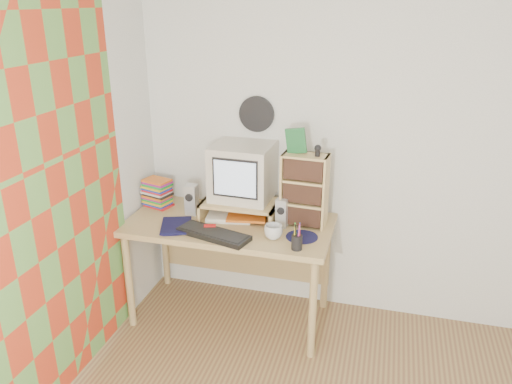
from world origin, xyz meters
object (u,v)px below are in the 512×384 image
Objects in this scene: desk at (232,236)px; dvd_stack at (157,189)px; crt_monitor at (242,173)px; cd_rack at (304,190)px; mug at (273,232)px; keyboard at (214,234)px; diary at (161,225)px.

dvd_stack is at bearing 172.90° from desk.
crt_monitor reaches higher than dvd_stack.
desk is 5.29× the size of dvd_stack.
cd_rack reaches higher than mug.
mug is at bearing -115.37° from cd_rack.
keyboard is at bearing -168.60° from mug.
crt_monitor is 0.49m from keyboard.
crt_monitor reaches higher than desk.
crt_monitor is at bearing 17.81° from diary.
dvd_stack is at bearing -177.89° from cd_rack.
cd_rack is at bearing 60.62° from mug.
dvd_stack reaches higher than keyboard.
mug is (0.35, -0.22, 0.18)m from desk.
crt_monitor is 0.67m from dvd_stack.
cd_rack reaches higher than keyboard.
dvd_stack is 2.26× the size of mug.
diary is (-0.38, 0.03, 0.01)m from keyboard.
dvd_stack is at bearing 162.55° from keyboard.
crt_monitor is at bearing 94.50° from keyboard.
desk is 0.46m from crt_monitor.
cd_rack is 4.20× the size of mug.
keyboard is at bearing -143.29° from cd_rack.
diary is (-0.76, -0.05, -0.02)m from mug.
mug is at bearing -43.27° from crt_monitor.
cd_rack is at bearing 48.38° from keyboard.
diary is (-0.90, -0.30, -0.22)m from cd_rack.
cd_rack reaches higher than diary.
dvd_stack is at bearing 162.64° from mug.
dvd_stack is 0.40m from diary.
desk is 0.45m from mug.
keyboard is at bearing -95.06° from desk.
mug is (0.30, -0.31, -0.26)m from crt_monitor.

